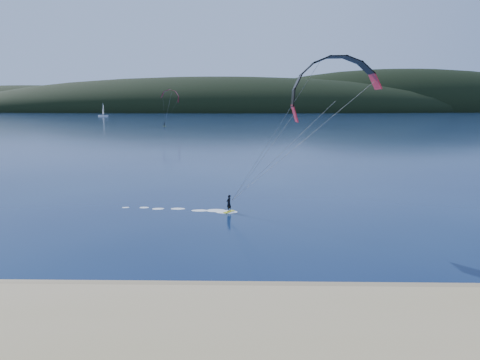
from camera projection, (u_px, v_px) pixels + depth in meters
name	position (u px, v px, depth m)	size (l,w,h in m)	color
ground	(186.00, 335.00, 19.26)	(1800.00, 1800.00, 0.00)	#071639
wet_sand	(198.00, 291.00, 23.69)	(220.00, 2.50, 0.10)	#89724F
headland	(248.00, 112.00, 754.76)	(1200.00, 310.00, 140.00)	black
kitesurfer_near	(327.00, 107.00, 34.13)	(22.56, 8.96, 13.90)	yellow
kitesurfer_far	(170.00, 99.00, 209.97)	(9.21, 8.30, 15.93)	yellow
sailboat	(103.00, 116.00, 417.57)	(8.95, 6.02, 12.51)	white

